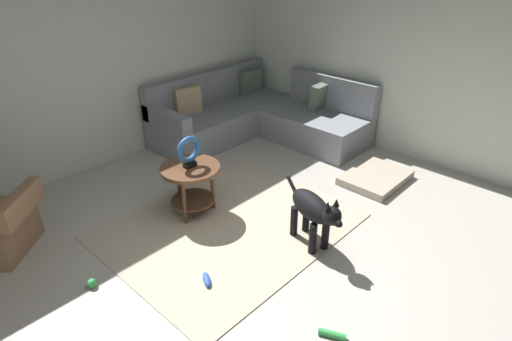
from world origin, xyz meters
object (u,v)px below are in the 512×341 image
at_px(torus_sculpture, 189,151).
at_px(dog_toy_bone, 207,280).
at_px(dog_bed_mat, 375,177).
at_px(dog_toy_rope, 332,334).
at_px(sectional_couch, 257,118).
at_px(side_table, 191,177).
at_px(dog, 313,211).
at_px(dog_toy_ball, 92,283).

xyz_separation_m(torus_sculpture, dog_toy_bone, (-0.60, -0.90, -0.68)).
height_order(dog_bed_mat, dog_toy_rope, dog_bed_mat).
bearing_deg(sectional_couch, side_table, -155.73).
bearing_deg(side_table, dog_bed_mat, -29.32).
relative_size(side_table, dog, 0.73).
xyz_separation_m(sectional_couch, torus_sculpture, (-1.92, -0.86, 0.42)).
xyz_separation_m(sectional_couch, dog_toy_ball, (-3.20, -1.11, -0.25)).
bearing_deg(dog, sectional_couch, -106.72).
distance_m(dog_toy_rope, dog_toy_bone, 1.11).
distance_m(torus_sculpture, dog, 1.34).
distance_m(dog_toy_ball, dog_toy_rope, 1.97).
height_order(sectional_couch, side_table, sectional_couch).
relative_size(dog_toy_ball, dog_toy_rope, 0.38).
height_order(side_table, torus_sculpture, torus_sculpture).
relative_size(torus_sculpture, dog, 0.40).
relative_size(dog_toy_ball, dog_toy_bone, 0.43).
height_order(sectional_couch, dog, sectional_couch).
bearing_deg(dog_bed_mat, sectional_couch, 89.64).
bearing_deg(dog, dog_toy_rope, 63.69).
distance_m(side_table, dog_toy_ball, 1.36).
relative_size(sectional_couch, dog_bed_mat, 2.81).
bearing_deg(dog_toy_bone, side_table, 56.14).
bearing_deg(dog, dog_toy_bone, 0.98).
distance_m(sectional_couch, dog_toy_bone, 3.09).
distance_m(sectional_couch, dog_toy_rope, 3.65).
xyz_separation_m(dog_toy_ball, dog_toy_bone, (0.68, -0.65, -0.01)).
xyz_separation_m(side_table, dog, (0.40, -1.23, -0.04)).
distance_m(sectional_couch, dog_toy_ball, 3.40).
bearing_deg(dog_toy_bone, torus_sculpture, 56.14).
xyz_separation_m(torus_sculpture, dog_toy_ball, (-1.28, -0.25, -0.67)).
height_order(side_table, dog, dog).
height_order(dog, dog_toy_bone, dog).
distance_m(torus_sculpture, dog_bed_mat, 2.28).
height_order(dog_toy_rope, dog_toy_bone, dog_toy_bone).
relative_size(side_table, dog_bed_mat, 0.75).
distance_m(dog_bed_mat, dog_toy_bone, 2.52).
distance_m(dog, dog_toy_ball, 1.98).
bearing_deg(side_table, dog_toy_bone, -123.86).
bearing_deg(dog_toy_rope, dog, 44.59).
relative_size(dog_bed_mat, dog_toy_rope, 4.01).
distance_m(sectional_couch, torus_sculpture, 2.14).
xyz_separation_m(dog, dog_toy_rope, (-0.76, -0.75, -0.35)).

